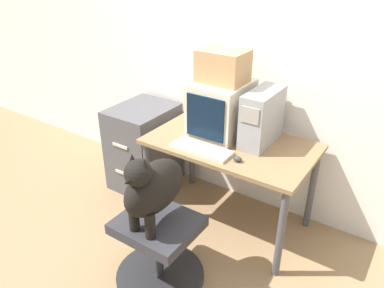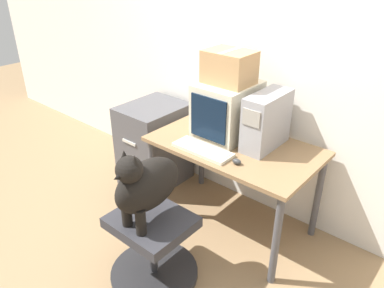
{
  "view_description": "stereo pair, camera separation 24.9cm",
  "coord_description": "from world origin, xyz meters",
  "views": [
    {
      "loc": [
        1.13,
        -1.81,
        1.98
      ],
      "look_at": [
        -0.11,
        0.02,
        0.82
      ],
      "focal_mm": 35.0,
      "sensor_mm": 36.0,
      "label": 1
    },
    {
      "loc": [
        1.33,
        -1.66,
        1.98
      ],
      "look_at": [
        -0.11,
        0.02,
        0.82
      ],
      "focal_mm": 35.0,
      "sensor_mm": 36.0,
      "label": 2
    }
  ],
  "objects": [
    {
      "name": "office_chair",
      "position": [
        -0.08,
        -0.42,
        0.24
      ],
      "size": [
        0.59,
        0.59,
        0.49
      ],
      "color": "#262628",
      "rests_on": "ground_plane"
    },
    {
      "name": "filing_cabinet",
      "position": [
        -0.93,
        0.43,
        0.38
      ],
      "size": [
        0.47,
        0.59,
        0.76
      ],
      "color": "#4C4C51",
      "rests_on": "ground_plane"
    },
    {
      "name": "keyboard",
      "position": [
        -0.11,
        0.13,
        0.74
      ],
      "size": [
        0.44,
        0.16,
        0.03
      ],
      "color": "beige",
      "rests_on": "desk"
    },
    {
      "name": "ground_plane",
      "position": [
        0.0,
        0.0,
        0.0
      ],
      "size": [
        12.0,
        12.0,
        0.0
      ],
      "primitive_type": "plane",
      "color": "#937551"
    },
    {
      "name": "desk",
      "position": [
        0.0,
        0.36,
        0.63
      ],
      "size": [
        1.21,
        0.72,
        0.72
      ],
      "color": "olive",
      "rests_on": "ground_plane"
    },
    {
      "name": "crt_monitor",
      "position": [
        -0.15,
        0.45,
        0.93
      ],
      "size": [
        0.37,
        0.46,
        0.41
      ],
      "color": "beige",
      "rests_on": "desk"
    },
    {
      "name": "pc_tower",
      "position": [
        0.18,
        0.47,
        0.92
      ],
      "size": [
        0.17,
        0.42,
        0.4
      ],
      "color": "#99999E",
      "rests_on": "desk"
    },
    {
      "name": "cardboard_box",
      "position": [
        -0.15,
        0.46,
        1.24
      ],
      "size": [
        0.33,
        0.26,
        0.23
      ],
      "color": "tan",
      "rests_on": "crt_monitor"
    },
    {
      "name": "wall_back",
      "position": [
        0.0,
        0.78,
        1.3
      ],
      "size": [
        8.0,
        0.05,
        2.6
      ],
      "color": "white",
      "rests_on": "ground_plane"
    },
    {
      "name": "dog",
      "position": [
        -0.08,
        -0.45,
        0.75
      ],
      "size": [
        0.23,
        0.47,
        0.52
      ],
      "color": "black",
      "rests_on": "office_chair"
    },
    {
      "name": "computer_mouse",
      "position": [
        0.17,
        0.13,
        0.74
      ],
      "size": [
        0.06,
        0.04,
        0.04
      ],
      "color": "#333333",
      "rests_on": "desk"
    }
  ]
}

